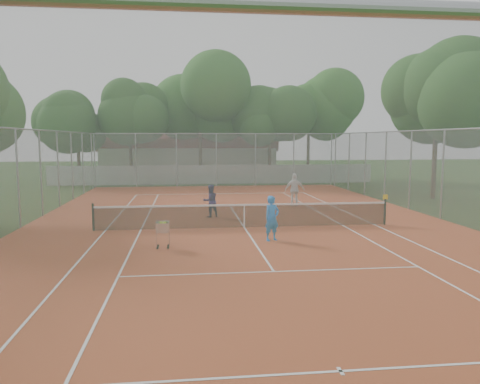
{
  "coord_description": "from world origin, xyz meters",
  "views": [
    {
      "loc": [
        -2.33,
        -18.5,
        3.58
      ],
      "look_at": [
        0.0,
        1.5,
        1.3
      ],
      "focal_mm": 35.0,
      "sensor_mm": 36.0,
      "label": 1
    }
  ],
  "objects": [
    {
      "name": "tropical_trees",
      "position": [
        0.0,
        22.0,
        5.0
      ],
      "size": [
        29.0,
        19.0,
        10.0
      ],
      "primitive_type": "cube",
      "color": "#12370D",
      "rests_on": "ground"
    },
    {
      "name": "player_far_left",
      "position": [
        -1.22,
        2.73,
        0.77
      ],
      "size": [
        0.88,
        0.8,
        1.49
      ],
      "primitive_type": "imported",
      "rotation": [
        0.0,
        0.0,
        3.52
      ],
      "color": "#27194C",
      "rests_on": "court_pad"
    },
    {
      "name": "boundary_wall",
      "position": [
        0.0,
        19.0,
        0.75
      ],
      "size": [
        26.0,
        0.3,
        1.5
      ],
      "primitive_type": "cube",
      "color": "silver",
      "rests_on": "ground"
    },
    {
      "name": "ball_hopper",
      "position": [
        -3.1,
        -3.28,
        0.49
      ],
      "size": [
        0.58,
        0.58,
        0.94
      ],
      "primitive_type": "cube",
      "rotation": [
        0.0,
        0.0,
        0.33
      ],
      "color": "silver",
      "rests_on": "court_pad"
    },
    {
      "name": "court_lines",
      "position": [
        0.0,
        0.0,
        0.02
      ],
      "size": [
        10.98,
        23.78,
        0.01
      ],
      "primitive_type": "cube",
      "color": "white",
      "rests_on": "court_pad"
    },
    {
      "name": "clubhouse",
      "position": [
        -2.0,
        29.0,
        2.2
      ],
      "size": [
        16.4,
        9.0,
        4.4
      ],
      "primitive_type": "cube",
      "color": "beige",
      "rests_on": "ground"
    },
    {
      "name": "court_pad",
      "position": [
        0.0,
        0.0,
        0.01
      ],
      "size": [
        18.0,
        34.0,
        0.02
      ],
      "primitive_type": "cube",
      "color": "#AE4421",
      "rests_on": "ground"
    },
    {
      "name": "tennis_net",
      "position": [
        0.0,
        0.0,
        0.51
      ],
      "size": [
        11.88,
        0.1,
        0.98
      ],
      "primitive_type": "cube",
      "color": "black",
      "rests_on": "court_pad"
    },
    {
      "name": "player_far_right",
      "position": [
        3.43,
        5.73,
        0.9
      ],
      "size": [
        1.07,
        0.53,
        1.76
      ],
      "primitive_type": "imported",
      "rotation": [
        0.0,
        0.0,
        3.04
      ],
      "color": "silver",
      "rests_on": "court_pad"
    },
    {
      "name": "player_near",
      "position": [
        0.66,
        -2.53,
        0.81
      ],
      "size": [
        0.69,
        0.59,
        1.59
      ],
      "primitive_type": "imported",
      "rotation": [
        0.0,
        0.0,
        0.43
      ],
      "color": "blue",
      "rests_on": "court_pad"
    },
    {
      "name": "ground",
      "position": [
        0.0,
        0.0,
        0.0
      ],
      "size": [
        120.0,
        120.0,
        0.0
      ],
      "primitive_type": "plane",
      "color": "#18340E",
      "rests_on": "ground"
    },
    {
      "name": "perimeter_fence",
      "position": [
        0.0,
        0.0,
        2.0
      ],
      "size": [
        18.0,
        34.0,
        4.0
      ],
      "primitive_type": "cube",
      "color": "slate",
      "rests_on": "ground"
    }
  ]
}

